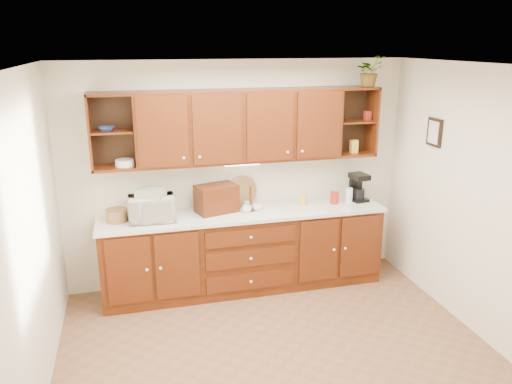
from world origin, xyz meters
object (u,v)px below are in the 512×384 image
coffee_maker (358,187)px  microwave (152,209)px  bread_box (216,199)px  potted_plant (369,71)px

coffee_maker → microwave: bearing=175.2°
bread_box → potted_plant: bearing=-15.7°
coffee_maker → potted_plant: size_ratio=0.96×
coffee_maker → potted_plant: bearing=-3.4°
potted_plant → microwave: bearing=-177.3°
microwave → bread_box: bearing=8.3°
microwave → bread_box: 0.73m
microwave → potted_plant: potted_plant is taller
microwave → potted_plant: bearing=2.3°
microwave → bread_box: size_ratio=1.08×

